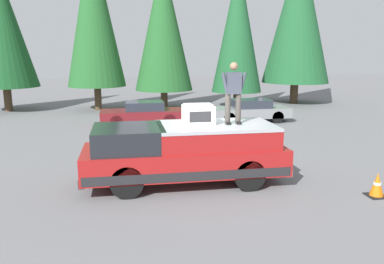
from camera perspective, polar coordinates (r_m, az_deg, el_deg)
ground_plane at (r=11.55m, az=1.67°, el=-6.65°), size 90.00×90.00×0.00m
pickup_truck at (r=10.85m, az=-1.07°, el=-3.05°), size 2.01×5.54×1.65m
compressor_unit at (r=10.78m, az=0.90°, el=2.58°), size 0.65×0.84×0.56m
person_on_truck_bed at (r=10.82m, az=6.03°, el=5.88°), size 0.29×0.72×1.69m
parked_car_grey at (r=20.74m, az=8.39°, el=3.12°), size 1.64×4.10×1.16m
parked_car_maroon at (r=19.75m, az=-7.13°, el=2.73°), size 1.64×4.10×1.16m
traffic_cone at (r=11.08m, az=25.29°, el=-7.04°), size 0.47×0.47×0.62m
conifer_far_left at (r=28.62m, az=15.16°, el=16.31°), size 4.57×4.57×10.80m
conifer_left at (r=26.00m, az=6.65°, el=14.85°), size 3.23×3.23×9.19m
conifer_center_left at (r=25.28m, az=-4.21°, el=15.30°), size 3.64×3.64×9.29m
conifer_center_right at (r=25.24m, az=-14.08°, el=16.66°), size 3.53×3.53×10.46m
conifer_right at (r=26.42m, az=-26.01°, el=13.70°), size 3.88×3.88×8.69m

